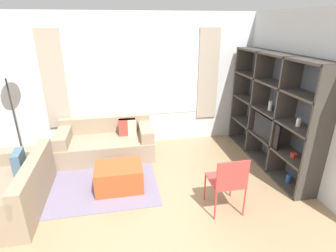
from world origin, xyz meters
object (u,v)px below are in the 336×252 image
object	(u,v)px
ottoman	(119,177)
floor_lamp	(5,75)
couch_main	(107,142)
shelving_unit	(273,112)
folding_chair	(228,180)
couch_side	(12,190)

from	to	relation	value
ottoman	floor_lamp	size ratio (longest dim) A/B	0.39
couch_main	floor_lamp	world-z (taller)	floor_lamp
shelving_unit	folding_chair	world-z (taller)	shelving_unit
couch_side	ottoman	xyz separation A→B (m)	(1.50, 0.18, -0.07)
ottoman	couch_side	bearing A→B (deg)	-173.05
shelving_unit	couch_side	world-z (taller)	shelving_unit
couch_main	couch_side	world-z (taller)	same
shelving_unit	folding_chair	size ratio (longest dim) A/B	2.82
couch_side	ottoman	size ratio (longest dim) A/B	2.13
folding_chair	couch_main	bearing A→B (deg)	-51.00
couch_side	ottoman	bearing A→B (deg)	96.95
ottoman	shelving_unit	bearing A→B (deg)	7.21
ottoman	floor_lamp	distance (m)	2.72
shelving_unit	couch_side	xyz separation A→B (m)	(-4.28, -0.53, -0.72)
shelving_unit	couch_main	distance (m)	3.18
folding_chair	couch_side	bearing A→B (deg)	-12.83
ottoman	floor_lamp	world-z (taller)	floor_lamp
couch_main	folding_chair	world-z (taller)	folding_chair
shelving_unit	couch_side	bearing A→B (deg)	-172.88
shelving_unit	folding_chair	distance (m)	1.86
ottoman	couch_main	bearing A→B (deg)	99.60
couch_side	folding_chair	bearing A→B (deg)	77.17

